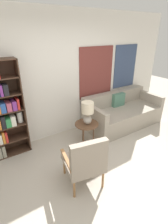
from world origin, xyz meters
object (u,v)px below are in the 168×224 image
at_px(couch, 122,113).
at_px(side_table, 87,126).
at_px(table_lamp, 88,111).
at_px(armchair, 86,161).
at_px(bookshelf, 0,111).

height_order(couch, side_table, couch).
bearing_deg(table_lamp, couch, 12.86).
xyz_separation_m(armchair, couch, (1.94, 1.21, -0.19)).
xyz_separation_m(couch, side_table, (-1.29, -0.27, 0.14)).
xyz_separation_m(bookshelf, couch, (2.80, -0.31, -0.64)).
xyz_separation_m(bookshelf, table_lamp, (1.52, -0.60, -0.15)).
height_order(bookshelf, side_table, bookshelf).
bearing_deg(table_lamp, armchair, -125.50).
relative_size(bookshelf, table_lamp, 3.81).
height_order(armchair, table_lamp, table_lamp).
bearing_deg(couch, armchair, -147.99).
xyz_separation_m(bookshelf, side_table, (1.51, -0.58, -0.50)).
xyz_separation_m(couch, table_lamp, (-1.29, -0.29, 0.49)).
distance_m(couch, side_table, 1.33).
height_order(armchair, couch, armchair).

